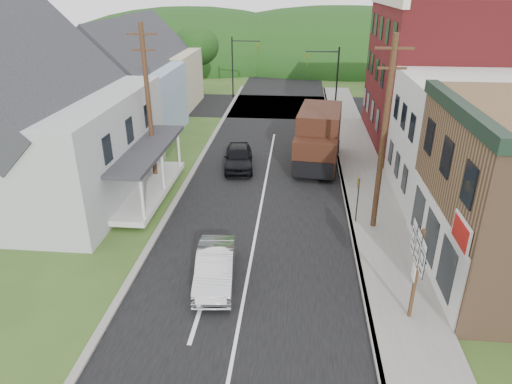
% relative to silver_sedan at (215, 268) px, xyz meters
% --- Properties ---
extents(ground, '(120.00, 120.00, 0.00)m').
position_rel_silver_sedan_xyz_m(ground, '(1.22, 1.55, -0.68)').
color(ground, '#2D4719').
rests_on(ground, ground).
extents(road, '(9.00, 90.00, 0.02)m').
position_rel_silver_sedan_xyz_m(road, '(1.22, 11.55, -0.68)').
color(road, black).
rests_on(road, ground).
extents(cross_road, '(60.00, 9.00, 0.02)m').
position_rel_silver_sedan_xyz_m(cross_road, '(1.22, 28.55, -0.68)').
color(cross_road, black).
rests_on(cross_road, ground).
extents(sidewalk_right, '(2.80, 55.00, 0.15)m').
position_rel_silver_sedan_xyz_m(sidewalk_right, '(7.12, 9.55, -0.60)').
color(sidewalk_right, slate).
rests_on(sidewalk_right, ground).
extents(curb_right, '(0.20, 55.00, 0.15)m').
position_rel_silver_sedan_xyz_m(curb_right, '(5.77, 9.55, -0.60)').
color(curb_right, slate).
rests_on(curb_right, ground).
extents(curb_left, '(0.30, 55.00, 0.12)m').
position_rel_silver_sedan_xyz_m(curb_left, '(-3.43, 9.55, -0.62)').
color(curb_left, slate).
rests_on(curb_left, ground).
extents(storefront_white, '(8.00, 7.00, 6.50)m').
position_rel_silver_sedan_xyz_m(storefront_white, '(12.52, 9.05, 2.57)').
color(storefront_white, silver).
rests_on(storefront_white, ground).
extents(storefront_red, '(8.00, 12.00, 10.00)m').
position_rel_silver_sedan_xyz_m(storefront_red, '(12.52, 18.55, 4.32)').
color(storefront_red, maroon).
rests_on(storefront_red, ground).
extents(house_gray, '(10.20, 12.24, 8.35)m').
position_rel_silver_sedan_xyz_m(house_gray, '(-10.78, 7.55, 3.56)').
color(house_gray, '#A4A7A9').
rests_on(house_gray, ground).
extents(house_blue, '(7.14, 8.16, 7.28)m').
position_rel_silver_sedan_xyz_m(house_blue, '(-9.78, 18.55, 3.01)').
color(house_blue, '#8CA0BF').
rests_on(house_blue, ground).
extents(house_cream, '(7.14, 8.16, 7.28)m').
position_rel_silver_sedan_xyz_m(house_cream, '(-10.28, 27.55, 3.01)').
color(house_cream, '#B3AD8B').
rests_on(house_cream, ground).
extents(utility_pole_right, '(1.60, 0.26, 9.00)m').
position_rel_silver_sedan_xyz_m(utility_pole_right, '(6.82, 5.05, 3.98)').
color(utility_pole_right, '#472D19').
rests_on(utility_pole_right, ground).
extents(utility_pole_left, '(1.60, 0.26, 9.00)m').
position_rel_silver_sedan_xyz_m(utility_pole_left, '(-5.28, 9.55, 3.98)').
color(utility_pole_left, '#472D19').
rests_on(utility_pole_left, ground).
extents(traffic_signal_right, '(2.87, 0.20, 6.00)m').
position_rel_silver_sedan_xyz_m(traffic_signal_right, '(5.53, 25.05, 3.08)').
color(traffic_signal_right, black).
rests_on(traffic_signal_right, ground).
extents(traffic_signal_left, '(2.87, 0.20, 6.00)m').
position_rel_silver_sedan_xyz_m(traffic_signal_left, '(-3.08, 32.05, 3.08)').
color(traffic_signal_left, black).
rests_on(traffic_signal_left, ground).
extents(tree_left_b, '(4.80, 4.80, 6.94)m').
position_rel_silver_sedan_xyz_m(tree_left_b, '(-15.78, 13.55, 4.21)').
color(tree_left_b, '#382616').
rests_on(tree_left_b, ground).
extents(tree_left_c, '(5.80, 5.80, 8.41)m').
position_rel_silver_sedan_xyz_m(tree_left_c, '(-17.78, 21.55, 5.26)').
color(tree_left_c, '#382616').
rests_on(tree_left_c, ground).
extents(tree_left_d, '(4.80, 4.80, 6.94)m').
position_rel_silver_sedan_xyz_m(tree_left_d, '(-7.78, 33.55, 4.21)').
color(tree_left_d, '#382616').
rests_on(tree_left_d, ground).
extents(forested_ridge, '(90.00, 30.00, 16.00)m').
position_rel_silver_sedan_xyz_m(forested_ridge, '(1.22, 56.55, -0.68)').
color(forested_ridge, black).
rests_on(forested_ridge, ground).
extents(silver_sedan, '(1.83, 4.24, 1.36)m').
position_rel_silver_sedan_xyz_m(silver_sedan, '(0.00, 0.00, 0.00)').
color(silver_sedan, silver).
rests_on(silver_sedan, ground).
extents(dark_sedan, '(2.24, 4.52, 1.48)m').
position_rel_silver_sedan_xyz_m(dark_sedan, '(-0.65, 12.20, 0.06)').
color(dark_sedan, black).
rests_on(dark_sedan, ground).
extents(delivery_van, '(3.25, 6.59, 3.55)m').
position_rel_silver_sedan_xyz_m(delivery_van, '(4.36, 13.43, 1.12)').
color(delivery_van, black).
rests_on(delivery_van, ground).
extents(route_sign_cluster, '(0.19, 1.99, 3.49)m').
position_rel_silver_sedan_xyz_m(route_sign_cluster, '(7.12, -1.55, 1.73)').
color(route_sign_cluster, '#472D19').
rests_on(route_sign_cluster, sidewalk_right).
extents(warning_sign, '(0.12, 0.67, 2.40)m').
position_rel_silver_sedan_xyz_m(warning_sign, '(6.00, 5.40, 1.01)').
color(warning_sign, black).
rests_on(warning_sign, sidewalk_right).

